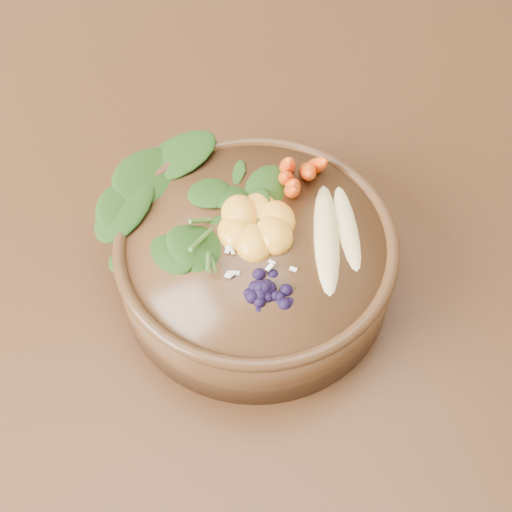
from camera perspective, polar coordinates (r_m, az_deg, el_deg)
ground at (r=1.39m, az=-2.50°, el=-16.69°), size 4.00×4.00×0.00m
dining_table at (r=0.79m, az=-4.20°, el=-1.53°), size 1.60×0.90×0.75m
stoneware_bowl at (r=0.64m, az=0.00°, el=-0.51°), size 0.29×0.29×0.07m
kale_heap at (r=0.63m, az=-3.82°, el=5.76°), size 0.18×0.17×0.04m
carrot_cluster at (r=0.64m, az=3.58°, el=8.12°), size 0.06×0.06×0.07m
banana_halves at (r=0.62m, az=6.59°, el=2.54°), size 0.07×0.14×0.02m
mandarin_cluster at (r=0.62m, az=0.05°, el=3.15°), size 0.08×0.09×0.03m
blueberry_pile at (r=0.57m, az=0.63°, el=-1.85°), size 0.13×0.10×0.03m
coconut_flakes at (r=0.60m, az=0.28°, el=0.14°), size 0.09×0.07×0.01m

